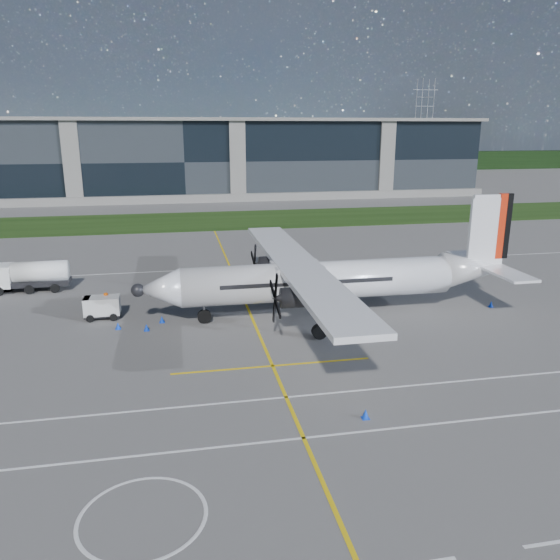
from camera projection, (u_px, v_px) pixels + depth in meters
ground at (192, 231)px, 75.48m from camera, size 400.00×400.00×0.00m
grass_strip at (190, 221)px, 83.04m from camera, size 400.00×18.00×0.04m
terminal_building at (183, 159)px, 111.28m from camera, size 120.00×20.00×15.00m
tree_line at (180, 164)px, 169.22m from camera, size 400.00×6.00×6.00m
pylon_east at (423, 124)px, 191.06m from camera, size 9.00×4.60×30.00m
yellow_taxiway_centerline at (240, 290)px, 47.66m from camera, size 0.20×70.00×0.01m
white_lane_line at (239, 445)px, 24.42m from camera, size 90.00×0.15×0.01m
turboprop_aircraft at (332, 258)px, 40.27m from camera, size 28.58×29.64×8.89m
fuel_tanker_truck at (23, 277)px, 47.12m from camera, size 6.92×2.25×2.59m
baggage_tug at (102, 308)px, 40.53m from camera, size 2.74×1.64×1.64m
ground_crew_person at (107, 303)px, 40.94m from camera, size 0.74×0.95×2.12m
safety_cone_fwd at (118, 326)px, 38.46m from camera, size 0.36×0.36×0.50m
safety_cone_stbdwing at (259, 265)px, 55.52m from camera, size 0.36×0.36×0.50m
safety_cone_nose_stbd at (162, 319)px, 39.75m from camera, size 0.36×0.36×0.50m
safety_cone_portwing at (365, 414)px, 26.60m from camera, size 0.36×0.36×0.50m
safety_cone_tail at (491, 304)px, 43.23m from camera, size 0.36×0.36×0.50m
safety_cone_nose_port at (147, 327)px, 38.16m from camera, size 0.36×0.36×0.50m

